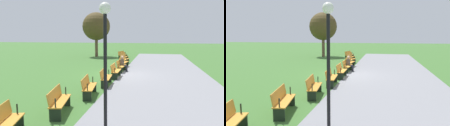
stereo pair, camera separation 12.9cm
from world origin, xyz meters
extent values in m
plane|color=#3D6B2D|center=(0.00, 0.00, 0.00)|extent=(120.00, 120.00, 0.00)
cube|color=gray|center=(0.00, 3.08, 0.00)|extent=(34.54, 6.03, 0.01)
cube|color=orange|center=(-10.03, -1.30, 0.45)|extent=(1.70, 0.84, 0.04)
cube|color=orange|center=(-10.08, -1.50, 0.69)|extent=(1.61, 0.52, 0.40)
cube|color=black|center=(-10.77, -1.11, 0.21)|extent=(0.15, 0.38, 0.43)
cylinder|color=black|center=(-10.76, -1.09, 0.61)|extent=(0.05, 0.05, 0.30)
cube|color=black|center=(-9.30, -1.50, 0.21)|extent=(0.15, 0.38, 0.43)
cylinder|color=black|center=(-9.29, -1.48, 0.61)|extent=(0.05, 0.05, 0.30)
cube|color=orange|center=(-7.84, -0.79, 0.45)|extent=(1.69, 0.76, 0.04)
cube|color=orange|center=(-7.88, -0.99, 0.69)|extent=(1.63, 0.43, 0.40)
cube|color=black|center=(-8.58, -0.64, 0.21)|extent=(0.13, 0.38, 0.43)
cylinder|color=black|center=(-8.58, -0.62, 0.61)|extent=(0.05, 0.05, 0.30)
cube|color=black|center=(-7.09, -0.94, 0.21)|extent=(0.13, 0.38, 0.43)
cylinder|color=black|center=(-7.09, -0.92, 0.61)|extent=(0.05, 0.05, 0.30)
cube|color=orange|center=(-5.62, -0.40, 0.45)|extent=(1.69, 0.67, 0.04)
cube|color=orange|center=(-5.65, -0.60, 0.69)|extent=(1.64, 0.34, 0.40)
cube|color=black|center=(-6.37, -0.30, 0.21)|extent=(0.11, 0.38, 0.43)
cylinder|color=black|center=(-6.37, -0.28, 0.61)|extent=(0.05, 0.05, 0.30)
cube|color=black|center=(-4.86, -0.51, 0.21)|extent=(0.11, 0.38, 0.43)
cylinder|color=black|center=(-4.86, -0.49, 0.61)|extent=(0.05, 0.05, 0.30)
cube|color=orange|center=(-3.38, -0.15, 0.45)|extent=(1.67, 0.58, 0.04)
cube|color=orange|center=(-3.39, -0.34, 0.69)|extent=(1.64, 0.25, 0.40)
cube|color=black|center=(-4.13, -0.08, 0.21)|extent=(0.09, 0.38, 0.43)
cylinder|color=black|center=(-4.13, -0.06, 0.61)|extent=(0.05, 0.05, 0.30)
cube|color=black|center=(-2.62, -0.21, 0.21)|extent=(0.09, 0.38, 0.43)
cylinder|color=black|center=(-2.62, -0.19, 0.61)|extent=(0.05, 0.05, 0.30)
cube|color=orange|center=(-1.13, -0.02, 0.45)|extent=(1.65, 0.49, 0.04)
cube|color=orange|center=(-1.13, -0.22, 0.69)|extent=(1.64, 0.15, 0.40)
cube|color=black|center=(-1.89, 0.01, 0.21)|extent=(0.07, 0.38, 0.43)
cylinder|color=black|center=(-1.89, 0.03, 0.61)|extent=(0.05, 0.05, 0.30)
cube|color=black|center=(-0.37, -0.04, 0.21)|extent=(0.07, 0.38, 0.43)
cylinder|color=black|center=(-0.37, -0.02, 0.61)|extent=(0.05, 0.05, 0.30)
cube|color=orange|center=(1.13, -0.02, 0.45)|extent=(1.65, 0.49, 0.04)
cube|color=orange|center=(1.13, -0.22, 0.69)|extent=(1.64, 0.15, 0.40)
cube|color=black|center=(0.37, -0.04, 0.21)|extent=(0.07, 0.38, 0.43)
cylinder|color=black|center=(0.37, -0.02, 0.61)|extent=(0.05, 0.05, 0.30)
cube|color=black|center=(1.89, 0.01, 0.21)|extent=(0.07, 0.38, 0.43)
cylinder|color=black|center=(1.89, 0.03, 0.61)|extent=(0.05, 0.05, 0.30)
cube|color=orange|center=(3.38, -0.15, 0.45)|extent=(1.67, 0.58, 0.04)
cube|color=orange|center=(3.39, -0.34, 0.69)|extent=(1.64, 0.25, 0.40)
cube|color=black|center=(2.62, -0.21, 0.21)|extent=(0.09, 0.38, 0.43)
cylinder|color=black|center=(2.62, -0.19, 0.61)|extent=(0.05, 0.05, 0.30)
cube|color=black|center=(4.13, -0.08, 0.21)|extent=(0.09, 0.38, 0.43)
cylinder|color=black|center=(4.13, -0.06, 0.61)|extent=(0.05, 0.05, 0.30)
cube|color=orange|center=(5.62, -0.40, 0.45)|extent=(1.69, 0.67, 0.04)
cube|color=orange|center=(5.65, -0.60, 0.69)|extent=(1.64, 0.34, 0.40)
cube|color=black|center=(4.86, -0.51, 0.21)|extent=(0.11, 0.38, 0.43)
cylinder|color=black|center=(4.86, -0.49, 0.61)|extent=(0.05, 0.05, 0.30)
cube|color=black|center=(6.37, -0.30, 0.21)|extent=(0.11, 0.38, 0.43)
cylinder|color=black|center=(6.37, -0.28, 0.61)|extent=(0.05, 0.05, 0.30)
cube|color=orange|center=(7.84, -0.79, 0.45)|extent=(1.69, 0.76, 0.04)
cube|color=orange|center=(7.88, -0.99, 0.69)|extent=(1.63, 0.43, 0.40)
cube|color=black|center=(7.09, -0.94, 0.21)|extent=(0.13, 0.38, 0.43)
cylinder|color=black|center=(7.09, -0.92, 0.61)|extent=(0.05, 0.05, 0.30)
cube|color=black|center=(8.58, -0.64, 0.21)|extent=(0.13, 0.38, 0.43)
cylinder|color=black|center=(8.58, -0.62, 0.61)|extent=(0.05, 0.05, 0.30)
cube|color=orange|center=(10.03, -1.30, 0.45)|extent=(1.70, 0.84, 0.04)
cube|color=black|center=(9.30, -1.50, 0.21)|extent=(0.15, 0.38, 0.43)
cylinder|color=black|center=(9.29, -1.48, 0.61)|extent=(0.05, 0.05, 0.30)
cube|color=#4C4238|center=(-1.37, -0.03, 0.70)|extent=(0.33, 0.21, 0.50)
sphere|color=tan|center=(-1.37, -0.01, 1.09)|extent=(0.22, 0.22, 0.22)
cylinder|color=#23232D|center=(-1.45, 0.15, 0.43)|extent=(0.14, 0.36, 0.13)
cylinder|color=#23232D|center=(-1.45, 0.33, 0.21)|extent=(0.11, 0.11, 0.43)
cylinder|color=#23232D|center=(-1.27, 0.15, 0.43)|extent=(0.14, 0.36, 0.13)
cylinder|color=#23232D|center=(-1.27, 0.33, 0.21)|extent=(0.11, 0.11, 0.43)
cylinder|color=brown|center=(-11.97, -5.03, 1.36)|extent=(0.38, 0.38, 2.72)
sphere|color=#4C3D1E|center=(-11.97, -5.03, 3.87)|extent=(3.53, 3.53, 3.53)
cylinder|color=black|center=(8.94, 1.11, 1.67)|extent=(0.10, 0.10, 3.34)
sphere|color=white|center=(8.94, 1.11, 3.48)|extent=(0.32, 0.32, 0.32)
camera|label=1|loc=(14.65, 2.47, 2.76)|focal=34.24mm
camera|label=2|loc=(14.63, 2.59, 2.76)|focal=34.24mm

